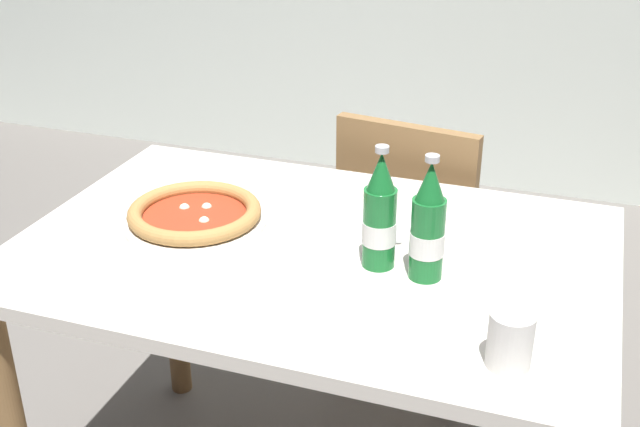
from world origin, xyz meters
TOP-DOWN VIEW (x-y plane):
  - dining_table_main at (0.00, 0.00)m, footprint 1.20×0.80m
  - chair_behind_table at (0.09, 0.61)m, footprint 0.46×0.46m
  - pizza_margherita_near at (-0.27, 0.01)m, footprint 0.31×0.31m
  - beer_bottle_left at (0.15, -0.03)m, footprint 0.07×0.07m
  - beer_bottle_center at (0.24, -0.05)m, footprint 0.07×0.07m
  - napkin_with_cutlery at (0.11, 0.15)m, footprint 0.21×0.21m
  - paper_cup at (0.43, -0.28)m, footprint 0.07×0.07m

SIDE VIEW (x-z plane):
  - chair_behind_table at x=0.09m, z-range 0.06..0.91m
  - dining_table_main at x=0.00m, z-range 0.26..1.01m
  - napkin_with_cutlery at x=0.11m, z-range 0.75..0.76m
  - pizza_margherita_near at x=-0.27m, z-range 0.75..0.79m
  - paper_cup at x=0.43m, z-range 0.75..0.84m
  - beer_bottle_left at x=0.15m, z-range 0.73..0.98m
  - beer_bottle_center at x=0.24m, z-range 0.73..0.98m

